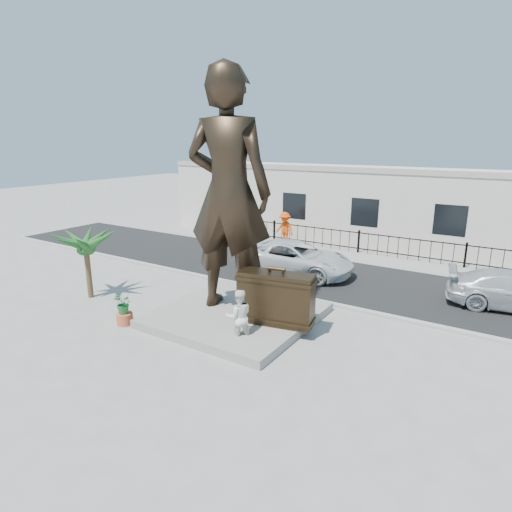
{
  "coord_description": "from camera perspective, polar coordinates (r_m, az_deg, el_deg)",
  "views": [
    {
      "loc": [
        7.69,
        -10.1,
        6.24
      ],
      "look_at": [
        0.0,
        2.0,
        2.3
      ],
      "focal_mm": 30.0,
      "sensor_mm": 36.0,
      "label": 1
    }
  ],
  "objects": [
    {
      "name": "fence",
      "position": [
        24.81,
        13.51,
        1.79
      ],
      "size": [
        22.0,
        0.1,
        1.2
      ],
      "primitive_type": "cube",
      "color": "black",
      "rests_on": "ground"
    },
    {
      "name": "ground",
      "position": [
        14.15,
        -4.43,
        -10.86
      ],
      "size": [
        100.0,
        100.0,
        0.0
      ],
      "primitive_type": "plane",
      "color": "#9E9991",
      "rests_on": "ground"
    },
    {
      "name": "plinth",
      "position": [
        15.45,
        -2.58,
        -7.86
      ],
      "size": [
        5.2,
        5.2,
        0.3
      ],
      "primitive_type": "cube",
      "color": "gray",
      "rests_on": "ground"
    },
    {
      "name": "building",
      "position": [
        28.46,
        16.54,
        6.56
      ],
      "size": [
        28.0,
        7.0,
        4.4
      ],
      "primitive_type": "cube",
      "color": "silver",
      "rests_on": "ground"
    },
    {
      "name": "statue",
      "position": [
        14.81,
        -3.68,
        8.42
      ],
      "size": [
        3.38,
        2.57,
        8.31
      ],
      "primitive_type": "imported",
      "rotation": [
        0.0,
        0.0,
        3.35
      ],
      "color": "black",
      "rests_on": "plinth"
    },
    {
      "name": "far_sidewalk",
      "position": [
        24.22,
        12.8,
        0.06
      ],
      "size": [
        40.0,
        2.5,
        0.02
      ],
      "primitive_type": "cube",
      "color": "#9E9991",
      "rests_on": "ground"
    },
    {
      "name": "shrub",
      "position": [
        15.48,
        -17.25,
        -6.1
      ],
      "size": [
        0.73,
        0.66,
        0.72
      ],
      "primitive_type": "imported",
      "rotation": [
        0.0,
        0.0,
        -0.18
      ],
      "color": "#236B2E",
      "rests_on": "planter"
    },
    {
      "name": "worker",
      "position": [
        25.92,
        3.85,
        3.69
      ],
      "size": [
        1.41,
        0.99,
        1.99
      ],
      "primitive_type": "imported",
      "rotation": [
        0.0,
        0.0,
        -0.21
      ],
      "color": "#E74A0C",
      "rests_on": "far_sidewalk"
    },
    {
      "name": "planter",
      "position": [
        15.69,
        -17.09,
        -8.0
      ],
      "size": [
        0.56,
        0.56,
        0.4
      ],
      "primitive_type": "cylinder",
      "color": "#C05732",
      "rests_on": "ground"
    },
    {
      "name": "curb",
      "position": [
        17.62,
        4.38,
        -5.21
      ],
      "size": [
        40.0,
        0.25,
        0.12
      ],
      "primitive_type": "cube",
      "color": "#A5A399",
      "rests_on": "ground"
    },
    {
      "name": "suitcase",
      "position": [
        14.13,
        2.67,
        -5.66
      ],
      "size": [
        2.59,
        1.25,
        1.75
      ],
      "primitive_type": "cube",
      "rotation": [
        0.0,
        0.0,
        0.19
      ],
      "color": "black",
      "rests_on": "plinth"
    },
    {
      "name": "street",
      "position": [
        20.63,
        8.98,
        -2.43
      ],
      "size": [
        40.0,
        7.0,
        0.01
      ],
      "primitive_type": "cube",
      "color": "black",
      "rests_on": "ground"
    },
    {
      "name": "car_white",
      "position": [
        20.35,
        5.18,
        -0.25
      ],
      "size": [
        5.73,
        2.92,
        1.55
      ],
      "primitive_type": "imported",
      "rotation": [
        0.0,
        0.0,
        1.63
      ],
      "color": "silver",
      "rests_on": "street"
    },
    {
      "name": "tourist",
      "position": [
        13.5,
        -2.3,
        -8.05
      ],
      "size": [
        1.08,
        1.07,
        1.76
      ],
      "primitive_type": "imported",
      "rotation": [
        0.0,
        0.0,
        3.91
      ],
      "color": "white",
      "rests_on": "ground"
    },
    {
      "name": "palm_tree",
      "position": [
        18.78,
        -21.12,
        -5.12
      ],
      "size": [
        1.8,
        1.8,
        3.2
      ],
      "primitive_type": null,
      "color": "#1C4F1D",
      "rests_on": "ground"
    }
  ]
}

